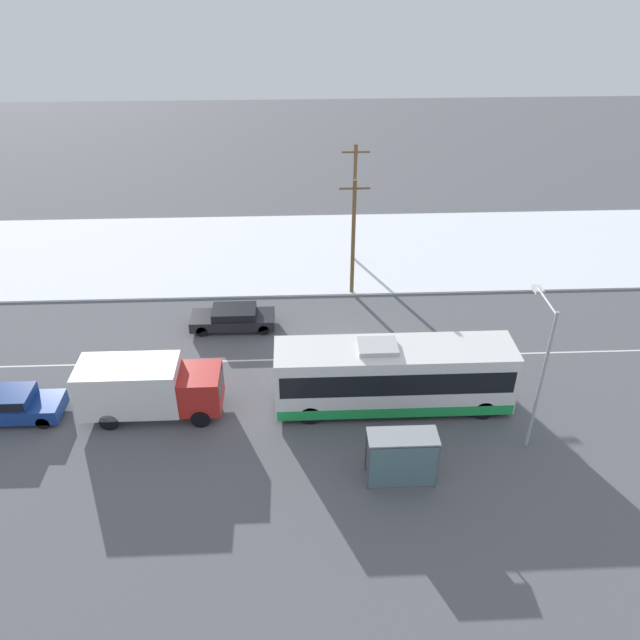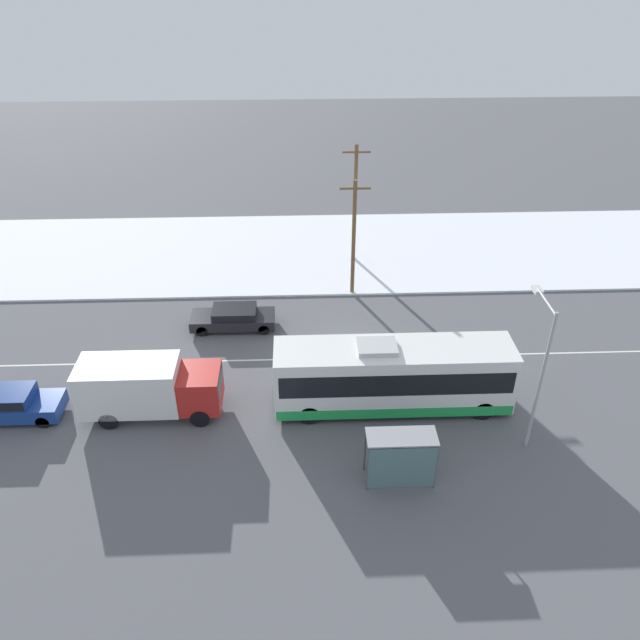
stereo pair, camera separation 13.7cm
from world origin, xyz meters
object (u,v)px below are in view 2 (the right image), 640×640
Objects in this scene: bus_shelter at (402,454)px; utility_pole_snowlot at (355,202)px; box_truck at (147,386)px; parked_car_near_truck at (9,403)px; streetlamp at (540,358)px; city_bus at (393,376)px; pedestrian_at_stop at (398,442)px; utility_pole_roadside at (354,237)px; sedan_car at (234,317)px.

utility_pole_snowlot is (-0.17, 20.81, 2.56)m from bus_shelter.
bus_shelter is at bearing -23.87° from box_truck.
parked_car_near_truck is 24.09m from streetlamp.
city_bus is 6.38× the size of pedestrian_at_stop.
pedestrian_at_stop is 15.02m from utility_pole_roadside.
utility_pole_snowlot is (-0.25, 19.49, 3.16)m from pedestrian_at_stop.
streetlamp is (23.69, -2.40, 3.64)m from parked_car_near_truck.
box_truck is 0.87× the size of utility_pole_roadside.
sedan_car is 17.33m from streetlamp.
utility_pole_roadside is at bearing 95.12° from city_bus.
utility_pole_roadside is at bearing -95.74° from utility_pole_snowlot.
utility_pole_roadside is (10.53, 11.11, 2.33)m from box_truck.
sedan_car is (3.38, 7.37, -0.86)m from box_truck.
pedestrian_at_stop reaches higher than parked_car_near_truck.
box_truck is 6.57m from parked_car_near_truck.
sedan_car is 12.37m from parked_car_near_truck.
city_bus reaches higher than box_truck.
streetlamp is 15.10m from utility_pole_roadside.
parked_car_near_truck is at bearing -179.52° from city_bus.
city_bus reaches higher than parked_car_near_truck.
utility_pole_roadside is (-6.64, 13.55, -0.55)m from streetlamp.
city_bus is at bearing 138.27° from sedan_car.
pedestrian_at_stop is at bearing 125.64° from sedan_car.
utility_pole_snowlot is at bearing 84.26° from utility_pole_roadside.
pedestrian_at_stop is at bearing -87.17° from utility_pole_roadside.
utility_pole_snowlot is at bearing 90.74° from pedestrian_at_stop.
box_truck is at bearing 0.35° from parked_car_near_truck.
box_truck is 17.58m from streetlamp.
parked_car_near_truck is 1.66× the size of bus_shelter.
bus_shelter is (11.18, -4.95, 0.10)m from box_truck.
utility_pole_snowlot is (-0.51, 15.75, 2.49)m from city_bus.
sedan_car is at bearing -131.95° from utility_pole_snowlot.
parked_car_near_truck is at bearing 174.22° from streetlamp.
utility_pole_roadside is at bearing 92.30° from bus_shelter.
parked_car_near_truck is 0.68× the size of streetlamp.
utility_pole_snowlot is at bearing 91.84° from city_bus.
pedestrian_at_stop is at bearing -93.94° from city_bus.
utility_pole_roadside is at bearing 116.09° from streetlamp.
streetlamp reaches higher than sedan_car.
sedan_car is at bearing 65.38° from box_truck.
city_bus is 11.52m from box_truck.
box_truck is 19.49m from utility_pole_snowlot.
sedan_car is 2.74× the size of pedestrian_at_stop.
city_bus is 3.80m from pedestrian_at_stop.
bus_shelter reaches higher than parked_car_near_truck.
box_truck is 1.36× the size of sedan_car.
sedan_car is at bearing 125.64° from pedestrian_at_stop.
bus_shelter is at bearing -93.84° from city_bus.
utility_pole_roadside is 4.79m from utility_pole_snowlot.
city_bus is 1.71× the size of box_truck.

